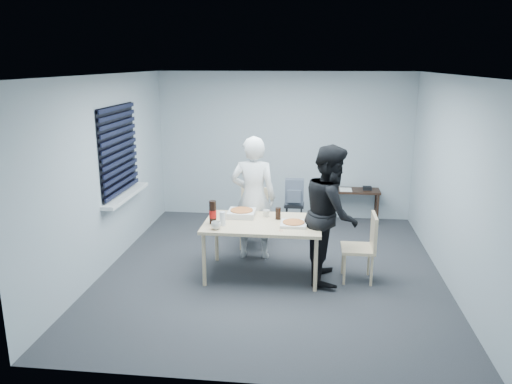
# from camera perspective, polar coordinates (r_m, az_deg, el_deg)

# --- Properties ---
(room) EXTENTS (5.00, 5.00, 5.00)m
(room) POSITION_cam_1_polar(r_m,az_deg,el_deg) (7.35, -15.17, 3.84)
(room) COLOR #2A2B2F
(room) RESTS_ON ground
(dining_table) EXTENTS (1.51, 0.96, 0.74)m
(dining_table) POSITION_cam_1_polar(r_m,az_deg,el_deg) (6.51, 0.76, -3.96)
(dining_table) COLOR beige
(dining_table) RESTS_ON ground
(chair_far) EXTENTS (0.42, 0.42, 0.89)m
(chair_far) POSITION_cam_1_polar(r_m,az_deg,el_deg) (7.65, -0.22, -2.39)
(chair_far) COLOR beige
(chair_far) RESTS_ON ground
(chair_right) EXTENTS (0.42, 0.42, 0.89)m
(chair_right) POSITION_cam_1_polar(r_m,az_deg,el_deg) (6.56, 12.34, -5.70)
(chair_right) COLOR beige
(chair_right) RESTS_ON ground
(person_white) EXTENTS (0.65, 0.42, 1.77)m
(person_white) POSITION_cam_1_polar(r_m,az_deg,el_deg) (7.07, -0.30, -0.69)
(person_white) COLOR silver
(person_white) RESTS_ON ground
(person_black) EXTENTS (0.47, 0.86, 1.77)m
(person_black) POSITION_cam_1_polar(r_m,az_deg,el_deg) (6.42, 8.55, -2.46)
(person_black) COLOR black
(person_black) RESTS_ON ground
(side_table) EXTENTS (0.88, 0.39, 0.59)m
(side_table) POSITION_cam_1_polar(r_m,az_deg,el_deg) (8.91, 11.14, -0.23)
(side_table) COLOR #321D13
(side_table) RESTS_ON ground
(stool) EXTENTS (0.33, 0.33, 0.45)m
(stool) POSITION_cam_1_polar(r_m,az_deg,el_deg) (8.39, 4.37, -2.10)
(stool) COLOR black
(stool) RESTS_ON ground
(backpack) EXTENTS (0.31, 0.22, 0.43)m
(backpack) POSITION_cam_1_polar(r_m,az_deg,el_deg) (8.30, 4.41, -0.01)
(backpack) COLOR slate
(backpack) RESTS_ON stool
(pizza_box_a) EXTENTS (0.36, 0.36, 0.09)m
(pizza_box_a) POSITION_cam_1_polar(r_m,az_deg,el_deg) (6.73, -1.65, -2.41)
(pizza_box_a) COLOR silver
(pizza_box_a) RESTS_ON dining_table
(pizza_box_b) EXTENTS (0.33, 0.33, 0.05)m
(pizza_box_b) POSITION_cam_1_polar(r_m,az_deg,el_deg) (6.39, 4.31, -3.61)
(pizza_box_b) COLOR silver
(pizza_box_b) RESTS_ON dining_table
(mug_a) EXTENTS (0.17, 0.17, 0.10)m
(mug_a) POSITION_cam_1_polar(r_m,az_deg,el_deg) (6.23, -4.59, -3.83)
(mug_a) COLOR silver
(mug_a) RESTS_ON dining_table
(mug_b) EXTENTS (0.10, 0.10, 0.09)m
(mug_b) POSITION_cam_1_polar(r_m,az_deg,el_deg) (6.71, 1.17, -2.44)
(mug_b) COLOR silver
(mug_b) RESTS_ON dining_table
(cola_glass) EXTENTS (0.08, 0.08, 0.16)m
(cola_glass) POSITION_cam_1_polar(r_m,az_deg,el_deg) (6.59, 2.54, -2.46)
(cola_glass) COLOR black
(cola_glass) RESTS_ON dining_table
(soda_bottle) EXTENTS (0.10, 0.10, 0.31)m
(soda_bottle) POSITION_cam_1_polar(r_m,az_deg,el_deg) (6.41, -4.96, -2.39)
(soda_bottle) COLOR black
(soda_bottle) RESTS_ON dining_table
(plastic_cups) EXTENTS (0.08, 0.08, 0.18)m
(plastic_cups) POSITION_cam_1_polar(r_m,az_deg,el_deg) (6.36, -3.84, -3.05)
(plastic_cups) COLOR silver
(plastic_cups) RESTS_ON dining_table
(rubber_band) EXTENTS (0.06, 0.06, 0.00)m
(rubber_band) POSITION_cam_1_polar(r_m,az_deg,el_deg) (6.18, 2.87, -4.41)
(rubber_band) COLOR red
(rubber_band) RESTS_ON dining_table
(papers) EXTENTS (0.29, 0.34, 0.00)m
(papers) POSITION_cam_1_polar(r_m,az_deg,el_deg) (8.85, 10.22, 0.27)
(papers) COLOR white
(papers) RESTS_ON side_table
(black_box) EXTENTS (0.17, 0.14, 0.06)m
(black_box) POSITION_cam_1_polar(r_m,az_deg,el_deg) (8.90, 12.59, 0.42)
(black_box) COLOR black
(black_box) RESTS_ON side_table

